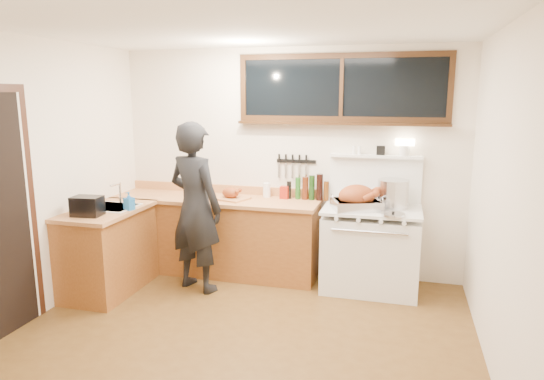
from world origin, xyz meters
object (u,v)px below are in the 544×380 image
(vintage_stove, at_px, (371,247))
(man, at_px, (195,207))
(cutting_board, at_px, (231,195))
(roast_turkey, at_px, (357,199))

(vintage_stove, xyz_separation_m, man, (-1.81, -0.50, 0.44))
(vintage_stove, relative_size, cutting_board, 3.47)
(cutting_board, bearing_deg, roast_turkey, -4.70)
(cutting_board, xyz_separation_m, roast_turkey, (1.44, -0.12, 0.05))
(roast_turkey, bearing_deg, vintage_stove, 36.02)
(vintage_stove, bearing_deg, man, -164.63)
(cutting_board, bearing_deg, man, -113.21)
(vintage_stove, xyz_separation_m, roast_turkey, (-0.15, -0.11, 0.54))
(roast_turkey, bearing_deg, man, -166.89)
(vintage_stove, height_order, man, man)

